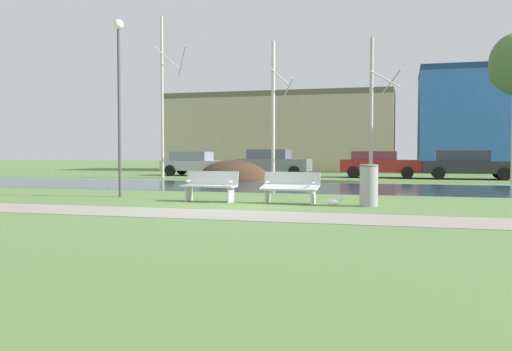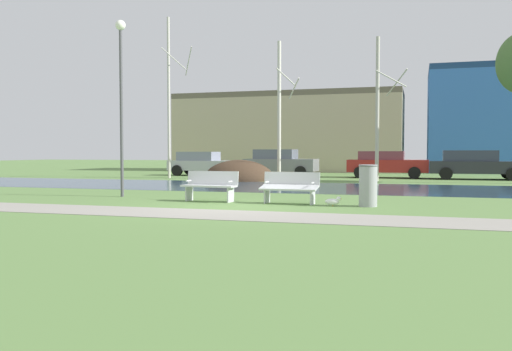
{
  "view_description": "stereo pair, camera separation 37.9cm",
  "coord_description": "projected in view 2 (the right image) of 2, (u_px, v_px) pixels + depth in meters",
  "views": [
    {
      "loc": [
        4.23,
        -13.39,
        1.44
      ],
      "look_at": [
        0.1,
        1.64,
        0.75
      ],
      "focal_mm": 38.09,
      "sensor_mm": 36.0,
      "label": 1
    },
    {
      "loc": [
        4.6,
        -13.29,
        1.44
      ],
      "look_at": [
        0.1,
        1.64,
        0.75
      ],
      "focal_mm": 38.09,
      "sensor_mm": 36.0,
      "label": 2
    }
  ],
  "objects": [
    {
      "name": "soil_mound",
      "position": [
        239.0,
        180.0,
        27.28
      ],
      "size": [
        3.62,
        3.32,
        2.05
      ],
      "primitive_type": "ellipsoid",
      "color": "#423021",
      "rests_on": "ground"
    },
    {
      "name": "seagull",
      "position": [
        333.0,
        201.0,
        14.23
      ],
      "size": [
        0.46,
        0.17,
        0.26
      ],
      "color": "white",
      "rests_on": "ground"
    },
    {
      "name": "parked_sedan_second_grey",
      "position": [
        280.0,
        162.0,
        31.44
      ],
      "size": [
        4.13,
        2.09,
        1.56
      ],
      "color": "slate",
      "rests_on": "ground"
    },
    {
      "name": "parked_van_nearest_silver",
      "position": [
        202.0,
        163.0,
        32.55
      ],
      "size": [
        4.05,
        1.99,
        1.43
      ],
      "color": "#B2B5BC",
      "rests_on": "ground"
    },
    {
      "name": "river_band",
      "position": [
        300.0,
        187.0,
        21.88
      ],
      "size": [
        80.0,
        6.57,
        0.01
      ],
      "primitive_type": "cube",
      "color": "#284256",
      "rests_on": "ground"
    },
    {
      "name": "ground_plane",
      "position": [
        309.0,
        185.0,
        23.67
      ],
      "size": [
        120.0,
        120.0,
        0.0
      ],
      "primitive_type": "plane",
      "color": "#5B7F42"
    },
    {
      "name": "streetlamp",
      "position": [
        121.0,
        80.0,
        17.16
      ],
      "size": [
        0.32,
        0.32,
        5.58
      ],
      "color": "#4C4C51",
      "rests_on": "ground"
    },
    {
      "name": "birch_center_left",
      "position": [
        378.0,
        107.0,
        26.27
      ],
      "size": [
        1.5,
        2.73,
        6.98
      ],
      "color": "#BCB7A8",
      "rests_on": "ground"
    },
    {
      "name": "paved_path_strip",
      "position": [
        209.0,
        214.0,
        12.42
      ],
      "size": [
        60.0,
        1.87,
        0.01
      ],
      "primitive_type": "cube",
      "color": "gray",
      "rests_on": "ground"
    },
    {
      "name": "trash_bin",
      "position": [
        368.0,
        185.0,
        14.18
      ],
      "size": [
        0.5,
        0.5,
        1.1
      ],
      "color": "#999B9E",
      "rests_on": "ground"
    },
    {
      "name": "bench_right",
      "position": [
        290.0,
        187.0,
        14.96
      ],
      "size": [
        1.63,
        0.66,
        0.87
      ],
      "color": "silver",
      "rests_on": "ground"
    },
    {
      "name": "building_beige_block",
      "position": [
        289.0,
        133.0,
        40.77
      ],
      "size": [
        16.53,
        6.12,
        5.72
      ],
      "color": "#BCAD8E",
      "rests_on": "ground"
    },
    {
      "name": "parked_wagon_fourth_dark",
      "position": [
        475.0,
        164.0,
        28.01
      ],
      "size": [
        4.72,
        2.1,
        1.5
      ],
      "color": "#282B30",
      "rests_on": "ground"
    },
    {
      "name": "parked_hatch_third_red",
      "position": [
        386.0,
        164.0,
        29.7
      ],
      "size": [
        4.3,
        1.98,
        1.46
      ],
      "color": "maroon",
      "rests_on": "ground"
    },
    {
      "name": "birch_far_left",
      "position": [
        169.0,
        96.0,
        29.18
      ],
      "size": [
        1.5,
        2.46,
        8.63
      ],
      "color": "beige",
      "rests_on": "ground"
    },
    {
      "name": "building_blue_store",
      "position": [
        509.0,
        120.0,
        37.8
      ],
      "size": [
        10.77,
        7.15,
        7.26
      ],
      "color": "#3870C6",
      "rests_on": "ground"
    },
    {
      "name": "bench_left",
      "position": [
        210.0,
        185.0,
        15.64
      ],
      "size": [
        1.63,
        0.66,
        0.87
      ],
      "color": "silver",
      "rests_on": "ground"
    },
    {
      "name": "birch_left",
      "position": [
        280.0,
        109.0,
        28.24
      ],
      "size": [
        1.2,
        1.95,
        7.16
      ],
      "color": "beige",
      "rests_on": "ground"
    }
  ]
}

